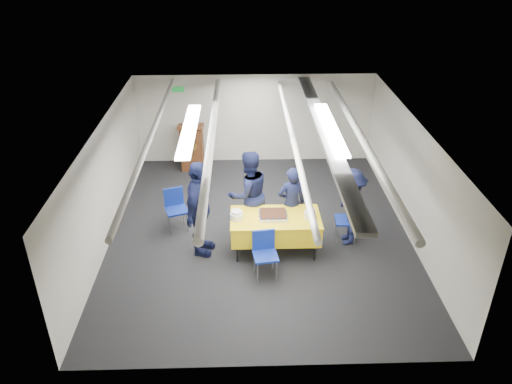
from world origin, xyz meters
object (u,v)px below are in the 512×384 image
podium (192,146)px  sailor_c (199,209)px  chair_near (265,249)px  sailor_a (291,204)px  sailor_b (248,194)px  sailor_d (350,207)px  sheet_cake (273,215)px  chair_left (175,205)px  chair_right (351,217)px  serving_table (275,226)px

podium → sailor_c: size_ratio=0.66×
chair_near → sailor_a: sailor_a is taller
sailor_b → sailor_d: bearing=144.2°
podium → sailor_b: size_ratio=0.69×
sheet_cake → chair_left: chair_left is taller
chair_left → sailor_b: (1.49, -0.27, 0.37)m
chair_right → sailor_c: sailor_c is taller
serving_table → sailor_c: (-1.42, 0.02, 0.39)m
chair_near → chair_right: (1.74, 1.04, 0.00)m
chair_near → serving_table: bearing=71.4°
sheet_cake → chair_near: chair_near is taller
chair_right → sailor_d: 0.27m
chair_left → sailor_d: bearing=-10.4°
podium → sailor_a: 3.94m
chair_right → chair_left: 3.54m
sailor_a → sailor_d: bearing=159.9°
sheet_cake → chair_near: size_ratio=0.61×
serving_table → sailor_d: (1.45, 0.28, 0.23)m
sheet_cake → chair_near: 0.77m
sheet_cake → chair_right: 1.62m
sailor_c → sailor_d: 2.88m
serving_table → sailor_d: 1.49m
podium → sailor_d: (3.31, -3.43, 0.18)m
chair_left → sailor_a: sailor_a is taller
chair_near → chair_left: (-1.75, 1.61, 0.00)m
sheet_cake → podium: bearing=116.1°
chair_left → sailor_c: sailor_c is taller
podium → sailor_b: 3.37m
chair_right → chair_left: bearing=170.7°
podium → sailor_a: bearing=-55.8°
chair_right → sailor_b: sailor_b is taller
serving_table → chair_near: 0.74m
chair_right → chair_near: bearing=-149.1°
sailor_b → sailor_c: sailor_c is taller
sailor_b → sailor_d: 1.98m
serving_table → sailor_d: sailor_d is taller
serving_table → chair_near: bearing=-108.6°
chair_left → chair_right: bearing=-9.3°
serving_table → podium: 4.15m
sailor_d → podium: bearing=-135.7°
podium → chair_right: (3.37, -3.36, -0.08)m
chair_near → sailor_a: (0.58, 1.15, 0.25)m
sheet_cake → chair_left: size_ratio=0.61×
chair_left → sheet_cake: bearing=-25.3°
sheet_cake → serving_table: bearing=1.8°
chair_left → sailor_b: sailor_b is taller
serving_table → chair_left: size_ratio=1.94×
chair_right → sailor_b: 2.06m
sailor_b → serving_table: bearing=102.1°
sheet_cake → podium: 4.14m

